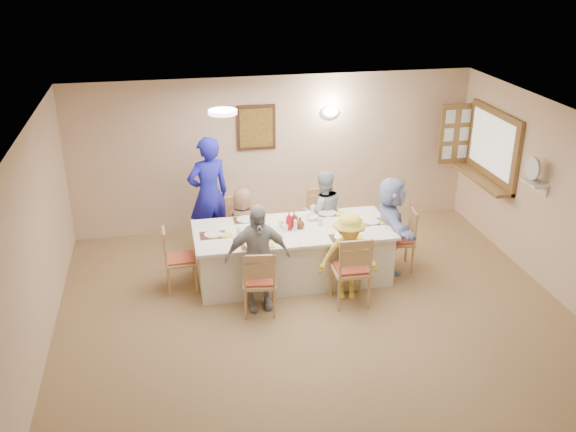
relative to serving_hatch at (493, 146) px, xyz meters
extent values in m
plane|color=olive|center=(-3.21, -2.40, -1.50)|extent=(7.00, 7.00, 0.00)
plane|color=#CCB592|center=(-3.21, 1.10, -0.25)|extent=(6.50, 0.00, 6.50)
plane|color=#CCB592|center=(-6.46, -2.40, -0.25)|extent=(0.00, 7.00, 7.00)
plane|color=white|center=(-3.21, -2.40, 1.00)|extent=(7.00, 7.00, 0.00)
cube|color=#3B2314|center=(-3.51, 1.07, 0.20)|extent=(0.62, 0.04, 0.72)
cube|color=black|center=(-3.51, 1.05, 0.20)|extent=(0.52, 0.02, 0.62)
ellipsoid|color=white|center=(-2.31, 1.04, 0.40)|extent=(0.26, 0.09, 0.18)
cylinder|color=white|center=(-4.21, -0.90, 0.97)|extent=(0.36, 0.36, 0.05)
cube|color=brown|center=(0.00, 0.00, 0.00)|extent=(0.06, 1.50, 1.15)
cube|color=brown|center=(-0.12, 0.00, -0.53)|extent=(0.30, 1.50, 0.05)
cube|color=brown|center=(-0.26, 0.76, 0.00)|extent=(0.55, 0.04, 1.00)
cube|color=white|center=(-0.08, -1.35, -0.10)|extent=(0.22, 0.36, 0.03)
cube|color=white|center=(-3.30, -0.79, -1.12)|extent=(2.72, 1.15, 0.76)
imported|color=brown|center=(-3.90, -0.11, -0.93)|extent=(0.58, 0.39, 1.14)
imported|color=#A2A8B8|center=(-2.70, -0.11, -0.84)|extent=(0.69, 0.56, 1.33)
imported|color=#9F9F9F|center=(-3.90, -1.47, -0.78)|extent=(0.89, 0.46, 1.44)
imported|color=yellow|center=(-2.70, -1.47, -0.89)|extent=(0.91, 0.66, 1.21)
imported|color=#A7BAEF|center=(-1.88, -0.79, -0.80)|extent=(1.40, 0.70, 1.41)
imported|color=#1C1DB7|center=(-4.35, 0.36, -0.60)|extent=(0.91, 0.82, 1.80)
cube|color=#472B19|center=(-3.90, -1.21, -0.74)|extent=(0.35, 0.26, 0.01)
cylinder|color=white|center=(-3.90, -1.21, -0.73)|extent=(0.25, 0.25, 0.02)
cube|color=yellow|center=(-3.72, -1.26, -0.73)|extent=(0.14, 0.14, 0.01)
cube|color=#472B19|center=(-2.70, -1.21, -0.74)|extent=(0.35, 0.26, 0.01)
cylinder|color=white|center=(-2.70, -1.21, -0.73)|extent=(0.24, 0.24, 0.02)
cube|color=yellow|center=(-2.52, -1.26, -0.73)|extent=(0.15, 0.15, 0.01)
cube|color=#472B19|center=(-3.90, -0.37, -0.74)|extent=(0.33, 0.25, 0.01)
cylinder|color=white|center=(-3.90, -0.37, -0.73)|extent=(0.25, 0.25, 0.02)
cube|color=yellow|center=(-3.72, -0.42, -0.73)|extent=(0.15, 0.15, 0.01)
cube|color=#472B19|center=(-2.70, -0.37, -0.74)|extent=(0.35, 0.26, 0.01)
cylinder|color=white|center=(-2.70, -0.37, -0.73)|extent=(0.26, 0.26, 0.02)
cube|color=yellow|center=(-2.52, -0.42, -0.73)|extent=(0.15, 0.15, 0.01)
cube|color=#472B19|center=(-4.40, -0.79, -0.74)|extent=(0.35, 0.26, 0.01)
cylinder|color=white|center=(-4.40, -0.79, -0.73)|extent=(0.23, 0.23, 0.01)
cube|color=yellow|center=(-4.22, -0.84, -0.73)|extent=(0.14, 0.14, 0.01)
cube|color=#472B19|center=(-2.18, -0.79, -0.74)|extent=(0.32, 0.24, 0.01)
cylinder|color=white|center=(-2.18, -0.79, -0.73)|extent=(0.24, 0.24, 0.02)
cube|color=yellow|center=(-2.00, -0.84, -0.73)|extent=(0.15, 0.15, 0.01)
imported|color=white|center=(-4.11, -1.09, -0.70)|extent=(0.16, 0.16, 0.08)
imported|color=white|center=(-2.88, -0.23, -0.70)|extent=(0.16, 0.16, 0.09)
imported|color=white|center=(-3.58, -1.02, -0.71)|extent=(0.34, 0.34, 0.05)
imported|color=white|center=(-2.96, -0.53, -0.71)|extent=(0.23, 0.23, 0.06)
imported|color=red|center=(-3.36, -0.80, -0.61)|extent=(0.15, 0.15, 0.26)
imported|color=#602F19|center=(-3.26, -0.70, -0.64)|extent=(0.10, 0.10, 0.21)
imported|color=#602F19|center=(-3.20, -0.79, -0.66)|extent=(0.13, 0.13, 0.16)
cylinder|color=silver|center=(-3.45, -0.74, -0.68)|extent=(0.07, 0.07, 0.10)
camera|label=1|loc=(-4.94, -8.64, 2.91)|focal=40.00mm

